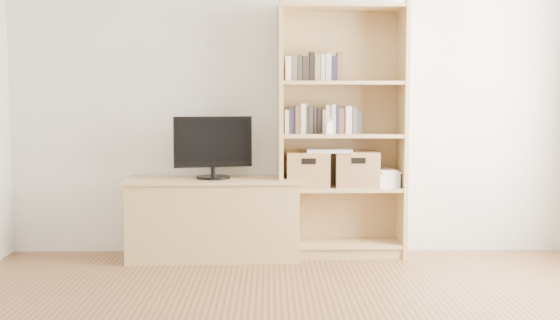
{
  "coord_description": "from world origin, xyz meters",
  "views": [
    {
      "loc": [
        -0.15,
        -3.2,
        1.24
      ],
      "look_at": [
        -0.07,
        1.9,
        0.8
      ],
      "focal_mm": 45.0,
      "sensor_mm": 36.0,
      "label": 1
    }
  ],
  "objects_px": {
    "bookshelf": "(342,131)",
    "basket_left": "(308,170)",
    "tv_stand": "(213,220)",
    "laptop": "(330,151)",
    "basket_right": "(357,169)",
    "baby_monitor": "(329,128)",
    "television": "(213,148)"
  },
  "relations": [
    {
      "from": "bookshelf",
      "to": "basket_left",
      "type": "relative_size",
      "value": 5.97
    },
    {
      "from": "tv_stand",
      "to": "laptop",
      "type": "xyz_separation_m",
      "value": [
        0.92,
        0.05,
        0.54
      ]
    },
    {
      "from": "bookshelf",
      "to": "basket_right",
      "type": "xyz_separation_m",
      "value": [
        0.12,
        -0.0,
        -0.3
      ]
    },
    {
      "from": "bookshelf",
      "to": "baby_monitor",
      "type": "relative_size",
      "value": 20.83
    },
    {
      "from": "baby_monitor",
      "to": "basket_left",
      "type": "height_order",
      "value": "baby_monitor"
    },
    {
      "from": "television",
      "to": "basket_left",
      "type": "height_order",
      "value": "television"
    },
    {
      "from": "bookshelf",
      "to": "baby_monitor",
      "type": "xyz_separation_m",
      "value": [
        -0.11,
        -0.11,
        0.03
      ]
    },
    {
      "from": "basket_left",
      "to": "tv_stand",
      "type": "bearing_deg",
      "value": -174.86
    },
    {
      "from": "tv_stand",
      "to": "television",
      "type": "height_order",
      "value": "television"
    },
    {
      "from": "bookshelf",
      "to": "basket_left",
      "type": "distance_m",
      "value": 0.41
    },
    {
      "from": "basket_left",
      "to": "bookshelf",
      "type": "bearing_deg",
      "value": 2.47
    },
    {
      "from": "television",
      "to": "tv_stand",
      "type": "bearing_deg",
      "value": 0.0
    },
    {
      "from": "basket_left",
      "to": "television",
      "type": "bearing_deg",
      "value": -174.86
    },
    {
      "from": "basket_left",
      "to": "basket_right",
      "type": "relative_size",
      "value": 0.99
    },
    {
      "from": "basket_left",
      "to": "basket_right",
      "type": "xyz_separation_m",
      "value": [
        0.39,
        0.01,
        0.0
      ]
    },
    {
      "from": "tv_stand",
      "to": "basket_left",
      "type": "height_order",
      "value": "basket_left"
    },
    {
      "from": "baby_monitor",
      "to": "basket_left",
      "type": "distance_m",
      "value": 0.38
    },
    {
      "from": "tv_stand",
      "to": "bookshelf",
      "type": "xyz_separation_m",
      "value": [
        1.01,
        0.07,
        0.7
      ]
    },
    {
      "from": "television",
      "to": "basket_left",
      "type": "bearing_deg",
      "value": -9.11
    },
    {
      "from": "tv_stand",
      "to": "basket_left",
      "type": "distance_m",
      "value": 0.84
    },
    {
      "from": "television",
      "to": "basket_right",
      "type": "height_order",
      "value": "television"
    },
    {
      "from": "laptop",
      "to": "bookshelf",
      "type": "bearing_deg",
      "value": 17.24
    },
    {
      "from": "television",
      "to": "laptop",
      "type": "bearing_deg",
      "value": -10.68
    },
    {
      "from": "tv_stand",
      "to": "television",
      "type": "distance_m",
      "value": 0.57
    },
    {
      "from": "tv_stand",
      "to": "bookshelf",
      "type": "distance_m",
      "value": 1.23
    },
    {
      "from": "basket_right",
      "to": "laptop",
      "type": "xyz_separation_m",
      "value": [
        -0.22,
        -0.02,
        0.15
      ]
    },
    {
      "from": "bookshelf",
      "to": "laptop",
      "type": "bearing_deg",
      "value": -168.51
    },
    {
      "from": "baby_monitor",
      "to": "basket_right",
      "type": "bearing_deg",
      "value": 11.49
    },
    {
      "from": "television",
      "to": "baby_monitor",
      "type": "bearing_deg",
      "value": -16.47
    },
    {
      "from": "basket_left",
      "to": "laptop",
      "type": "bearing_deg",
      "value": -3.27
    },
    {
      "from": "baby_monitor",
      "to": "basket_left",
      "type": "xyz_separation_m",
      "value": [
        -0.16,
        0.1,
        -0.33
      ]
    },
    {
      "from": "bookshelf",
      "to": "television",
      "type": "relative_size",
      "value": 3.27
    }
  ]
}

